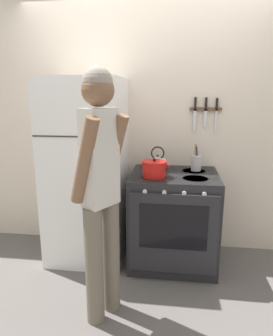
{
  "coord_description": "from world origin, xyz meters",
  "views": [
    {
      "loc": [
        0.29,
        -3.07,
        1.6
      ],
      "look_at": [
        -0.04,
        -0.5,
        0.97
      ],
      "focal_mm": 32.0,
      "sensor_mm": 36.0,
      "label": 1
    }
  ],
  "objects_px": {
    "refrigerator": "(86,172)",
    "person": "(101,185)",
    "tea_kettle": "(158,163)",
    "utensil_jar": "(196,163)",
    "dutch_oven_pot": "(154,169)",
    "stove_range": "(173,218)"
  },
  "relations": [
    {
      "from": "tea_kettle",
      "to": "utensil_jar",
      "type": "height_order",
      "value": "utensil_jar"
    },
    {
      "from": "stove_range",
      "to": "utensil_jar",
      "type": "xyz_separation_m",
      "value": [
        0.2,
        0.17,
        0.52
      ]
    },
    {
      "from": "dutch_oven_pot",
      "to": "person",
      "type": "bearing_deg",
      "value": -114.64
    },
    {
      "from": "stove_range",
      "to": "refrigerator",
      "type": "bearing_deg",
      "value": 177.28
    },
    {
      "from": "utensil_jar",
      "to": "stove_range",
      "type": "bearing_deg",
      "value": -139.6
    },
    {
      "from": "dutch_oven_pot",
      "to": "tea_kettle",
      "type": "bearing_deg",
      "value": 87.1
    },
    {
      "from": "dutch_oven_pot",
      "to": "utensil_jar",
      "type": "relative_size",
      "value": 1.03
    },
    {
      "from": "refrigerator",
      "to": "person",
      "type": "bearing_deg",
      "value": -67.1
    },
    {
      "from": "dutch_oven_pot",
      "to": "person",
      "type": "relative_size",
      "value": 0.15
    },
    {
      "from": "dutch_oven_pot",
      "to": "refrigerator",
      "type": "bearing_deg",
      "value": 167.2
    },
    {
      "from": "refrigerator",
      "to": "person",
      "type": "xyz_separation_m",
      "value": [
        0.36,
        -0.84,
        0.13
      ]
    },
    {
      "from": "tea_kettle",
      "to": "person",
      "type": "relative_size",
      "value": 0.13
    },
    {
      "from": "refrigerator",
      "to": "stove_range",
      "type": "height_order",
      "value": "refrigerator"
    },
    {
      "from": "tea_kettle",
      "to": "utensil_jar",
      "type": "distance_m",
      "value": 0.37
    },
    {
      "from": "refrigerator",
      "to": "tea_kettle",
      "type": "relative_size",
      "value": 7.64
    },
    {
      "from": "refrigerator",
      "to": "tea_kettle",
      "type": "xyz_separation_m",
      "value": [
        0.69,
        0.13,
        0.08
      ]
    },
    {
      "from": "utensil_jar",
      "to": "dutch_oven_pot",
      "type": "bearing_deg",
      "value": -143.56
    },
    {
      "from": "stove_range",
      "to": "tea_kettle",
      "type": "bearing_deg",
      "value": 135.45
    },
    {
      "from": "utensil_jar",
      "to": "person",
      "type": "distance_m",
      "value": 1.2
    },
    {
      "from": "utensil_jar",
      "to": "refrigerator",
      "type": "bearing_deg",
      "value": -172.87
    },
    {
      "from": "dutch_oven_pot",
      "to": "person",
      "type": "xyz_separation_m",
      "value": [
        -0.32,
        -0.69,
        0.05
      ]
    },
    {
      "from": "refrigerator",
      "to": "tea_kettle",
      "type": "distance_m",
      "value": 0.7
    }
  ]
}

